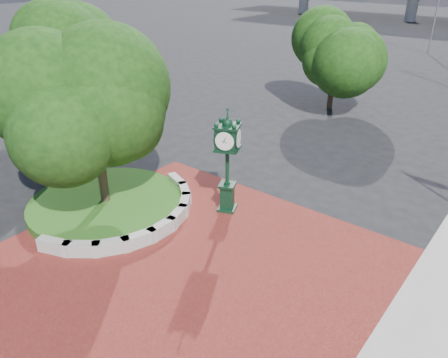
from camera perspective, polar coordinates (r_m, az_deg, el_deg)
ground at (r=15.19m, az=-3.21°, el=-9.78°), size 200.00×200.00×0.00m
plaza at (r=14.60m, az=-5.85°, el=-11.51°), size 12.00×12.00×0.04m
planter_wall at (r=16.67m, az=-10.28°, el=-5.46°), size 2.96×6.77×0.54m
grass_bed at (r=18.29m, az=-15.11°, el=-3.18°), size 6.10×6.10×0.40m
tree_planter at (r=16.88m, az=-16.52°, el=7.28°), size 5.20×5.20×6.33m
tree_northwest at (r=25.92m, az=-18.43°, el=14.47°), size 5.60×5.60×6.93m
tree_street at (r=30.24m, az=14.23°, el=14.85°), size 4.40×4.40×5.45m
post_clock at (r=16.61m, az=0.44°, el=2.81°), size 1.09×1.09×4.18m
street_lamp_far at (r=53.25m, az=26.46°, el=20.08°), size 2.03×0.33×9.03m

